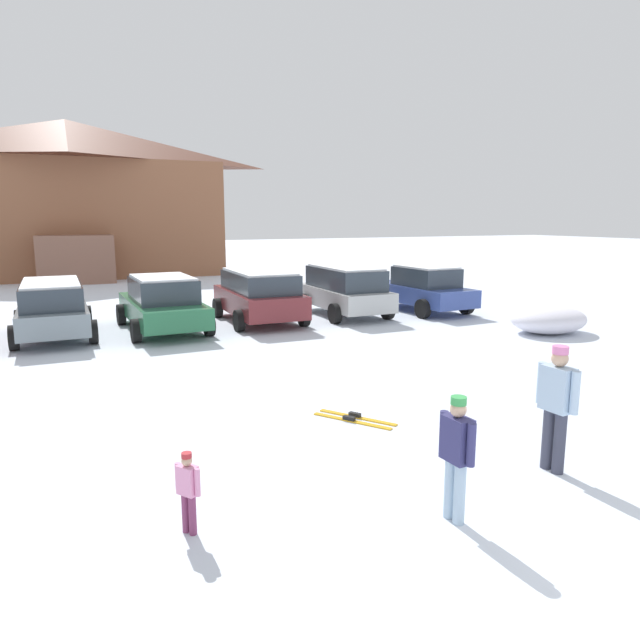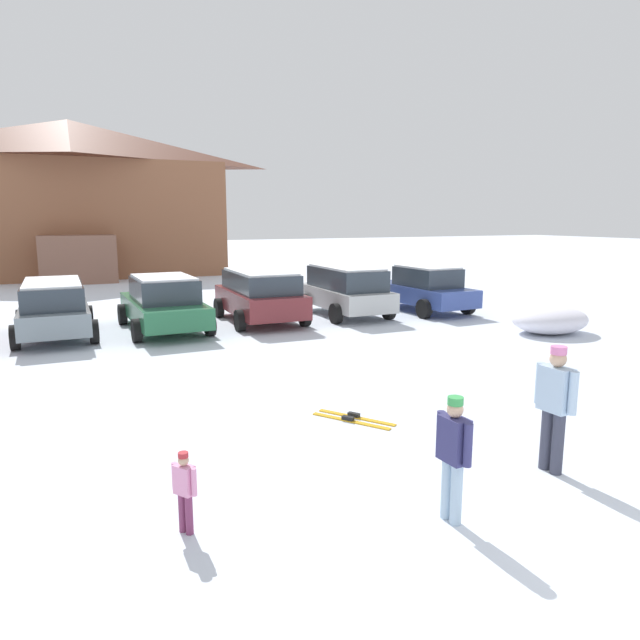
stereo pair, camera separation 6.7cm
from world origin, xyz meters
TOP-DOWN VIEW (x-y plane):
  - ski_lodge at (-3.25, 33.03)m, footprint 16.60×10.03m
  - parked_grey_wagon at (-4.56, 14.26)m, footprint 2.09×4.29m
  - parked_green_coupe at (-1.66, 13.98)m, footprint 2.25×4.67m
  - parked_maroon_van at (1.35, 14.14)m, footprint 2.34×4.25m
  - parked_silver_wagon at (4.34, 14.04)m, footprint 2.17×4.13m
  - parked_blue_hatchback at (7.28, 13.68)m, footprint 2.16×4.21m
  - skier_child_in_pink_snowsuit at (-3.40, 2.76)m, footprint 0.23×0.29m
  - skier_teen_in_navy_coat at (-0.73, 1.78)m, footprint 0.22×0.52m
  - skier_adult_in_blue_parka at (1.22, 2.24)m, footprint 0.26×0.62m
  - pair_of_skis at (-0.21, 5.01)m, footprint 1.01×1.33m
  - plowed_snow_pile at (8.24, 8.91)m, footprint 2.28×1.83m

SIDE VIEW (x-z plane):
  - pair_of_skis at x=-0.21m, z-range -0.02..0.06m
  - plowed_snow_pile at x=8.24m, z-range 0.00..0.80m
  - skier_child_in_pink_snowsuit at x=-3.40m, z-range 0.06..0.95m
  - skier_teen_in_navy_coat at x=-0.73m, z-range 0.09..1.50m
  - parked_blue_hatchback at x=7.28m, z-range 0.01..1.62m
  - parked_green_coupe at x=-1.66m, z-range 0.01..1.62m
  - parked_grey_wagon at x=-4.56m, z-range 0.07..1.64m
  - parked_maroon_van at x=1.35m, z-range 0.07..1.71m
  - parked_silver_wagon at x=4.34m, z-range 0.06..1.73m
  - skier_adult_in_blue_parka at x=1.22m, z-range 0.11..1.78m
  - ski_lodge at x=-3.25m, z-range 0.05..8.69m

